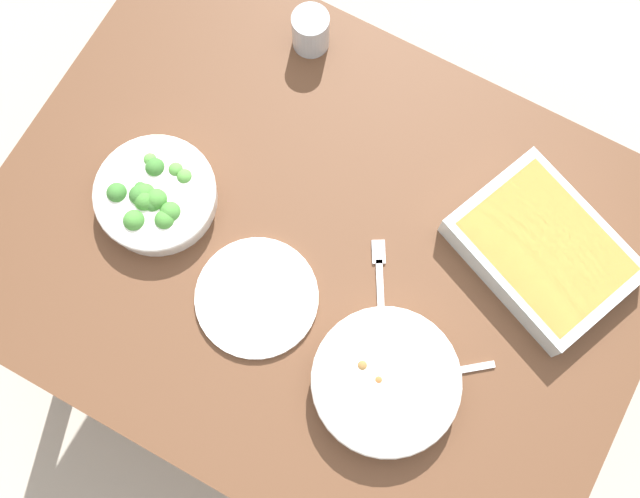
# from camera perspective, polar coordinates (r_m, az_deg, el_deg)

# --- Properties ---
(ground_plane) EXTENTS (6.00, 6.00, 0.00)m
(ground_plane) POSITION_cam_1_polar(r_m,az_deg,el_deg) (2.10, -0.00, -5.16)
(ground_plane) COLOR #B2A899
(dining_table) EXTENTS (1.20, 0.90, 0.74)m
(dining_table) POSITION_cam_1_polar(r_m,az_deg,el_deg) (1.47, -0.00, -0.90)
(dining_table) COLOR brown
(dining_table) RESTS_ON ground_plane
(stew_bowl) EXTENTS (0.25, 0.25, 0.06)m
(stew_bowl) POSITION_cam_1_polar(r_m,az_deg,el_deg) (1.31, 4.92, -9.87)
(stew_bowl) COLOR white
(stew_bowl) RESTS_ON dining_table
(broccoli_bowl) EXTENTS (0.22, 0.22, 0.07)m
(broccoli_bowl) POSITION_cam_1_polar(r_m,az_deg,el_deg) (1.41, -12.20, 3.92)
(broccoli_bowl) COLOR white
(broccoli_bowl) RESTS_ON dining_table
(baking_dish) EXTENTS (0.36, 0.32, 0.06)m
(baking_dish) POSITION_cam_1_polar(r_m,az_deg,el_deg) (1.40, 16.34, -0.06)
(baking_dish) COLOR silver
(baking_dish) RESTS_ON dining_table
(drink_cup) EXTENTS (0.07, 0.07, 0.08)m
(drink_cup) POSITION_cam_1_polar(r_m,az_deg,el_deg) (1.51, -0.70, 15.92)
(drink_cup) COLOR #B2BCC6
(drink_cup) RESTS_ON dining_table
(side_plate) EXTENTS (0.22, 0.22, 0.01)m
(side_plate) POSITION_cam_1_polar(r_m,az_deg,el_deg) (1.36, -4.75, -3.64)
(side_plate) COLOR white
(side_plate) RESTS_ON dining_table
(spoon_by_stew) EXTENTS (0.15, 0.12, 0.01)m
(spoon_by_stew) POSITION_cam_1_polar(r_m,az_deg,el_deg) (1.35, 8.30, -9.32)
(spoon_by_stew) COLOR silver
(spoon_by_stew) RESTS_ON dining_table
(fork_on_table) EXTENTS (0.10, 0.16, 0.01)m
(fork_on_table) POSITION_cam_1_polar(r_m,az_deg,el_deg) (1.37, 4.49, -2.34)
(fork_on_table) COLOR silver
(fork_on_table) RESTS_ON dining_table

